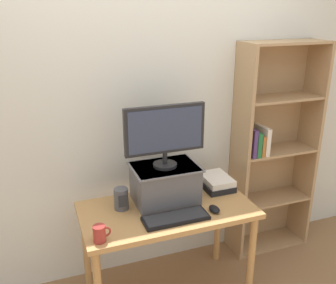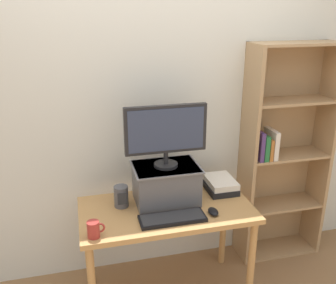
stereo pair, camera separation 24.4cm
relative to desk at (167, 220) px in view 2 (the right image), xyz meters
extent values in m
cube|color=silver|center=(0.00, 0.48, 0.66)|extent=(7.00, 0.08, 2.60)
cube|color=#B7844C|center=(0.00, 0.00, 0.08)|extent=(1.18, 0.61, 0.04)
cylinder|color=#B7844C|center=(0.54, -0.25, -0.29)|extent=(0.05, 0.05, 0.70)
cylinder|color=#B7844C|center=(-0.54, 0.25, -0.29)|extent=(0.05, 0.05, 0.70)
cylinder|color=#B7844C|center=(0.54, 0.25, -0.29)|extent=(0.05, 0.05, 0.70)
cube|color=tan|center=(0.73, 0.30, 0.25)|extent=(0.03, 0.28, 1.79)
cube|color=tan|center=(1.40, 0.30, 0.25)|extent=(0.03, 0.28, 1.79)
cube|color=tan|center=(1.07, 0.44, 0.25)|extent=(0.70, 0.01, 1.79)
cube|color=tan|center=(1.07, 0.30, -0.63)|extent=(0.64, 0.27, 0.02)
cube|color=tan|center=(1.07, 0.30, -0.18)|extent=(0.64, 0.27, 0.02)
cube|color=tan|center=(1.07, 0.30, 0.26)|extent=(0.64, 0.27, 0.02)
cube|color=tan|center=(1.07, 0.30, 0.71)|extent=(0.64, 0.27, 0.02)
cube|color=tan|center=(1.07, 0.30, 1.14)|extent=(0.64, 0.27, 0.02)
cube|color=#4C336B|center=(0.79, 0.27, 0.39)|extent=(0.03, 0.20, 0.23)
cube|color=#236B38|center=(0.83, 0.27, 0.37)|extent=(0.04, 0.20, 0.20)
cube|color=#AD662D|center=(0.87, 0.27, 0.36)|extent=(0.03, 0.20, 0.17)
cube|color=silver|center=(0.91, 0.27, 0.39)|extent=(0.04, 0.20, 0.23)
cube|color=#515156|center=(0.02, 0.10, 0.23)|extent=(0.43, 0.31, 0.27)
cube|color=slate|center=(0.02, 0.10, 0.36)|extent=(0.46, 0.33, 0.01)
cylinder|color=black|center=(0.02, 0.10, 0.37)|extent=(0.16, 0.16, 0.02)
cylinder|color=black|center=(0.02, 0.10, 0.42)|extent=(0.03, 0.03, 0.08)
cube|color=black|center=(0.02, 0.10, 0.63)|extent=(0.56, 0.04, 0.33)
cube|color=#2D3851|center=(0.02, 0.08, 0.63)|extent=(0.51, 0.00, 0.29)
cube|color=black|center=(0.00, -0.16, 0.11)|extent=(0.43, 0.16, 0.02)
cube|color=#28282B|center=(0.00, -0.16, 0.12)|extent=(0.40, 0.14, 0.00)
ellipsoid|color=black|center=(0.28, -0.15, 0.11)|extent=(0.06, 0.10, 0.04)
cube|color=black|center=(0.45, 0.15, 0.12)|extent=(0.21, 0.26, 0.05)
cube|color=silver|center=(0.46, 0.16, 0.16)|extent=(0.19, 0.27, 0.04)
cylinder|color=#9E2D28|center=(-0.50, -0.23, 0.15)|extent=(0.07, 0.07, 0.10)
torus|color=#9E2D28|center=(-0.47, -0.23, 0.15)|extent=(0.07, 0.01, 0.07)
cylinder|color=#4C4C51|center=(-0.30, 0.10, 0.17)|extent=(0.10, 0.10, 0.15)
cube|color=#2D2D30|center=(-0.30, 0.05, 0.18)|extent=(0.06, 0.00, 0.08)
camera|label=1|loc=(-0.77, -2.11, 1.40)|focal=40.00mm
camera|label=2|loc=(-0.54, -2.18, 1.40)|focal=40.00mm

